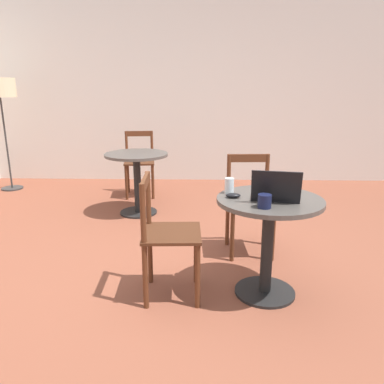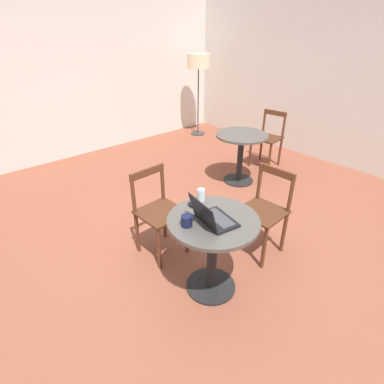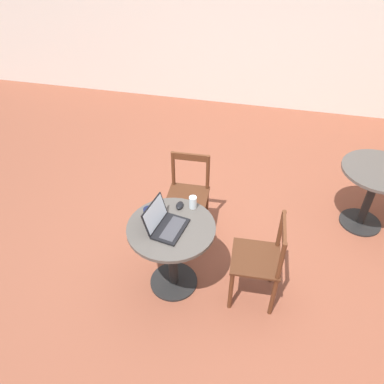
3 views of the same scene
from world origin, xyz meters
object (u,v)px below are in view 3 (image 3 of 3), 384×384
(chair_near_right, at_px, (260,261))
(laptop, at_px, (165,224))
(cafe_table_mid, at_px, (374,185))
(cafe_table_near, at_px, (172,243))
(chair_near_back, at_px, (188,196))
(mug, at_px, (149,213))
(drinking_glass, at_px, (193,202))
(mouse, at_px, (180,205))

(chair_near_right, relative_size, laptop, 2.44)
(cafe_table_mid, distance_m, chair_near_right, 1.53)
(cafe_table_near, xyz_separation_m, chair_near_back, (-0.03, 0.69, -0.08))
(chair_near_right, bearing_deg, mug, 177.99)
(cafe_table_mid, distance_m, mug, 2.25)
(chair_near_back, distance_m, drinking_glass, 0.55)
(cafe_table_mid, bearing_deg, cafe_table_near, -145.55)
(cafe_table_mid, xyz_separation_m, mouse, (-1.73, -0.95, 0.20))
(chair_near_back, relative_size, chair_near_right, 1.00)
(cafe_table_near, xyz_separation_m, mouse, (0.01, 0.24, 0.20))
(mouse, distance_m, mug, 0.27)
(chair_near_back, distance_m, laptop, 0.78)
(chair_near_right, xyz_separation_m, drinking_glass, (-0.61, 0.23, 0.32))
(chair_near_right, height_order, drinking_glass, chair_near_right)
(laptop, height_order, mug, laptop)
(cafe_table_near, bearing_deg, cafe_table_mid, 34.45)
(mug, relative_size, drinking_glass, 1.11)
(cafe_table_mid, relative_size, laptop, 2.03)
(laptop, relative_size, mug, 2.92)
(chair_near_back, height_order, drinking_glass, chair_near_back)
(cafe_table_near, bearing_deg, drinking_glass, 66.22)
(chair_near_right, bearing_deg, chair_near_back, 139.19)
(laptop, height_order, mouse, laptop)
(cafe_table_near, xyz_separation_m, chair_near_right, (0.73, 0.04, -0.08))
(laptop, bearing_deg, chair_near_back, 89.50)
(mug, bearing_deg, mouse, 39.52)
(cafe_table_near, height_order, chair_near_back, chair_near_back)
(cafe_table_near, bearing_deg, mouse, 88.37)
(chair_near_right, distance_m, drinking_glass, 0.73)
(chair_near_right, distance_m, laptop, 0.83)
(chair_near_back, bearing_deg, cafe_table_mid, 15.70)
(cafe_table_mid, xyz_separation_m, chair_near_right, (-1.01, -1.15, -0.08))
(mouse, relative_size, drinking_glass, 0.92)
(chair_near_back, height_order, chair_near_right, same)
(cafe_table_near, relative_size, mouse, 7.10)
(cafe_table_near, relative_size, mug, 5.92)
(mouse, distance_m, drinking_glass, 0.12)
(cafe_table_near, distance_m, drinking_glass, 0.38)
(laptop, distance_m, mouse, 0.28)
(mug, bearing_deg, chair_near_back, 74.53)
(chair_near_back, height_order, mouse, chair_near_back)
(laptop, xyz_separation_m, drinking_glass, (0.15, 0.29, 0.01))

